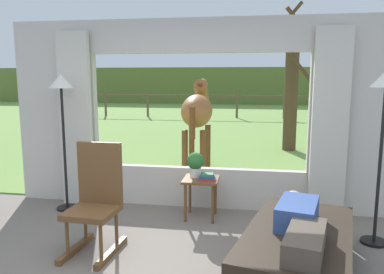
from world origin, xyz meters
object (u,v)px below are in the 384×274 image
at_px(side_table, 201,186).
at_px(floor_lamp_left, 62,101).
at_px(recliner_sofa, 298,251).
at_px(horse, 198,111).
at_px(book_stack, 207,177).
at_px(reclining_person, 300,222).
at_px(rocking_chair, 96,199).
at_px(potted_plant, 195,163).
at_px(pasture_tree, 291,85).

relative_size(side_table, floor_lamp_left, 0.28).
bearing_deg(recliner_sofa, side_table, 143.76).
bearing_deg(floor_lamp_left, recliner_sofa, -23.77).
bearing_deg(horse, book_stack, -79.83).
height_order(reclining_person, horse, horse).
bearing_deg(floor_lamp_left, side_table, -0.95).
height_order(book_stack, floor_lamp_left, floor_lamp_left).
xyz_separation_m(recliner_sofa, horse, (-1.47, 3.62, 0.94)).
bearing_deg(book_stack, horse, 101.34).
height_order(side_table, horse, horse).
xyz_separation_m(rocking_chair, horse, (0.54, 3.42, 0.61)).
xyz_separation_m(rocking_chair, potted_plant, (0.86, 1.12, 0.16)).
xyz_separation_m(reclining_person, side_table, (-1.07, 1.30, -0.10)).
bearing_deg(recliner_sofa, horse, 125.43).
bearing_deg(recliner_sofa, reclining_person, -76.64).
bearing_deg(book_stack, potted_plant, 145.43).
distance_m(potted_plant, pasture_tree, 5.07).
height_order(reclining_person, potted_plant, potted_plant).
height_order(reclining_person, floor_lamp_left, floor_lamp_left).
xyz_separation_m(recliner_sofa, rocking_chair, (-2.01, 0.19, 0.33)).
bearing_deg(book_stack, reclining_person, -51.84).
height_order(potted_plant, pasture_tree, pasture_tree).
height_order(reclining_person, side_table, reclining_person).
bearing_deg(horse, reclining_person, -69.36).
distance_m(reclining_person, rocking_chair, 2.03).
relative_size(recliner_sofa, horse, 1.03).
bearing_deg(rocking_chair, horse, 84.70).
relative_size(recliner_sofa, book_stack, 9.37).
distance_m(recliner_sofa, book_stack, 1.59).
relative_size(reclining_person, pasture_tree, 0.39).
distance_m(recliner_sofa, side_table, 1.66).
relative_size(reclining_person, floor_lamp_left, 0.78).
height_order(side_table, book_stack, book_stack).
bearing_deg(side_table, floor_lamp_left, 179.05).
height_order(side_table, floor_lamp_left, floor_lamp_left).
bearing_deg(book_stack, floor_lamp_left, 177.48).
height_order(horse, pasture_tree, pasture_tree).
relative_size(reclining_person, book_stack, 7.18).
distance_m(floor_lamp_left, horse, 2.77).
bearing_deg(floor_lamp_left, reclining_person, -24.57).
bearing_deg(horse, rocking_chair, -100.21).
relative_size(recliner_sofa, pasture_tree, 0.51).
relative_size(recliner_sofa, potted_plant, 5.82).
height_order(reclining_person, book_stack, reclining_person).
relative_size(recliner_sofa, rocking_chair, 1.66).
relative_size(potted_plant, horse, 0.18).
distance_m(reclining_person, pasture_tree, 6.20).
bearing_deg(rocking_chair, recliner_sofa, -1.74).
xyz_separation_m(side_table, horse, (-0.40, 2.36, 0.73)).
relative_size(reclining_person, side_table, 2.74).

